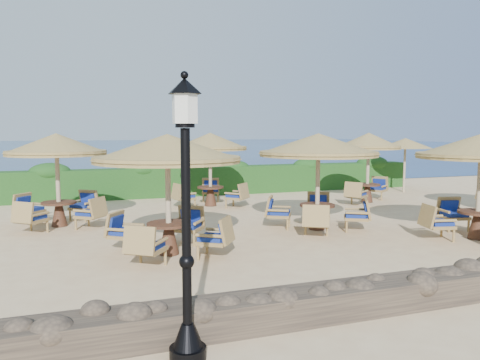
# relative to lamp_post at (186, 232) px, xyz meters

# --- Properties ---
(ground) EXTENTS (120.00, 120.00, 0.00)m
(ground) POSITION_rel_lamp_post_xyz_m (4.80, 6.80, -1.55)
(ground) COLOR #D9BA89
(ground) RESTS_ON ground
(sea) EXTENTS (160.00, 160.00, 0.00)m
(sea) POSITION_rel_lamp_post_xyz_m (4.80, 76.80, -1.55)
(sea) COLOR navy
(sea) RESTS_ON ground
(hedge) EXTENTS (18.00, 0.90, 1.20)m
(hedge) POSITION_rel_lamp_post_xyz_m (4.80, 14.00, -0.95)
(hedge) COLOR #153D13
(hedge) RESTS_ON ground
(stone_wall) EXTENTS (15.00, 0.65, 0.44)m
(stone_wall) POSITION_rel_lamp_post_xyz_m (4.80, 0.60, -1.33)
(stone_wall) COLOR brown
(stone_wall) RESTS_ON ground
(lamp_post) EXTENTS (0.44, 0.44, 3.31)m
(lamp_post) POSITION_rel_lamp_post_xyz_m (0.00, 0.00, 0.00)
(lamp_post) COLOR black
(lamp_post) RESTS_ON ground
(extra_parasol) EXTENTS (2.30, 2.30, 2.41)m
(extra_parasol) POSITION_rel_lamp_post_xyz_m (12.60, 12.00, 0.62)
(extra_parasol) COLOR tan
(extra_parasol) RESTS_ON ground
(cafe_set_0) EXTENTS (3.23, 3.23, 2.65)m
(cafe_set_0) POSITION_rel_lamp_post_xyz_m (0.68, 4.84, 0.37)
(cafe_set_0) COLOR tan
(cafe_set_0) RESTS_ON ground
(cafe_set_1) EXTENTS (3.28, 3.28, 2.65)m
(cafe_set_1) POSITION_rel_lamp_post_xyz_m (5.03, 6.10, 0.38)
(cafe_set_1) COLOR tan
(cafe_set_1) RESTS_ON ground
(cafe_set_3) EXTENTS (2.78, 2.78, 2.65)m
(cafe_set_3) POSITION_rel_lamp_post_xyz_m (-1.72, 8.92, 0.27)
(cafe_set_3) COLOR tan
(cafe_set_3) RESTS_ON ground
(cafe_set_4) EXTENTS (2.79, 2.78, 2.65)m
(cafe_set_4) POSITION_rel_lamp_post_xyz_m (3.36, 11.05, 0.33)
(cafe_set_4) COLOR tan
(cafe_set_4) RESTS_ON ground
(cafe_set_5) EXTENTS (2.71, 2.41, 2.65)m
(cafe_set_5) POSITION_rel_lamp_post_xyz_m (9.24, 9.90, 0.37)
(cafe_set_5) COLOR tan
(cafe_set_5) RESTS_ON ground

